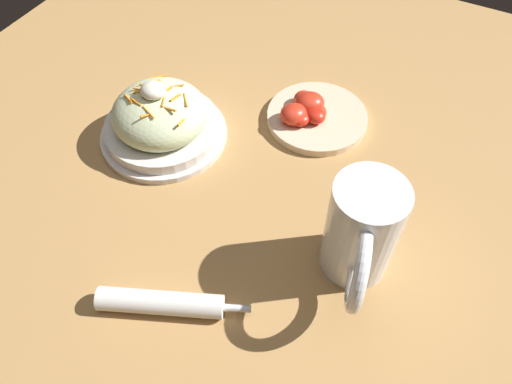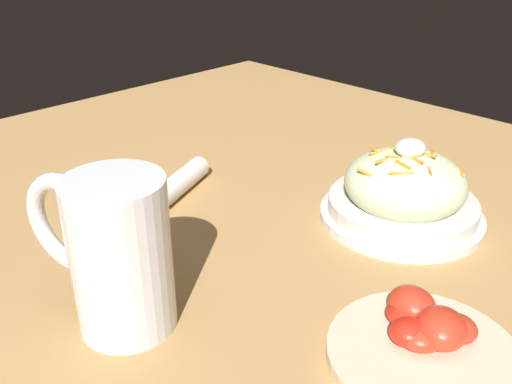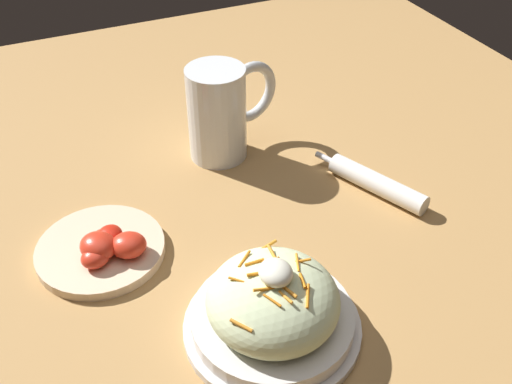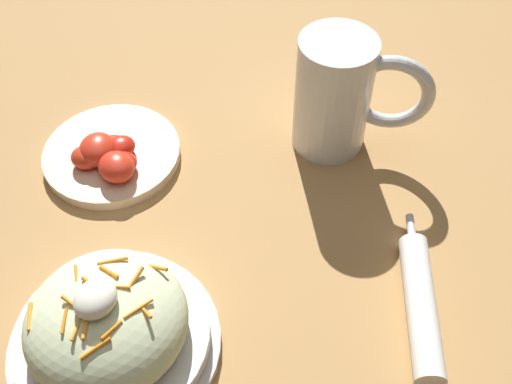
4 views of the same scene
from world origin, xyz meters
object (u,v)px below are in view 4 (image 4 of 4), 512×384
(napkin_roll, at_px, (421,304))
(beer_mug, at_px, (337,99))
(salad_plate, at_px, (110,328))
(tomato_plate, at_px, (111,155))

(napkin_roll, bearing_deg, beer_mug, 42.33)
(salad_plate, height_order, tomato_plate, salad_plate)
(salad_plate, distance_m, tomato_plate, 0.26)
(salad_plate, relative_size, tomato_plate, 1.22)
(napkin_roll, height_order, tomato_plate, tomato_plate)
(salad_plate, bearing_deg, tomato_plate, 36.39)
(napkin_roll, bearing_deg, salad_plate, 123.94)
(napkin_roll, xyz_separation_m, tomato_plate, (0.03, 0.41, -0.00))
(beer_mug, relative_size, napkin_roll, 0.87)
(salad_plate, height_order, beer_mug, beer_mug)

